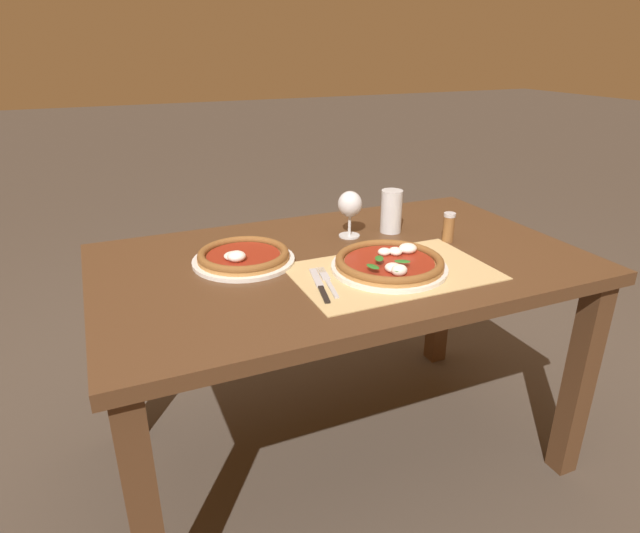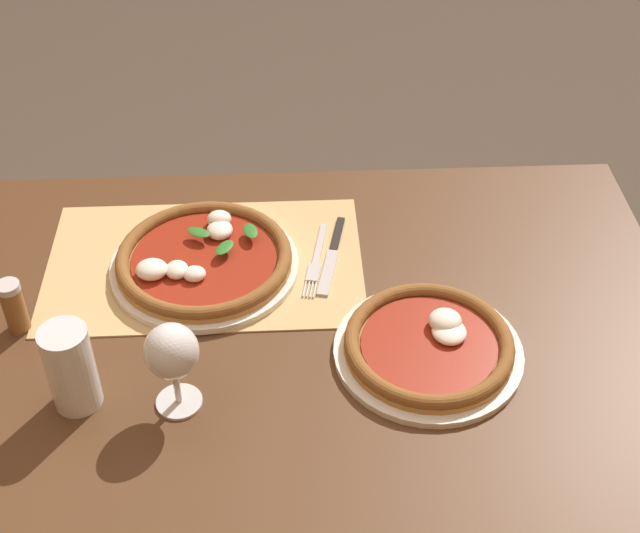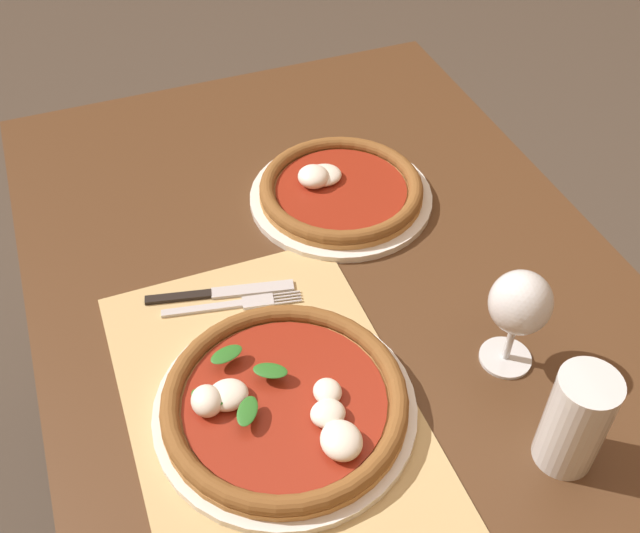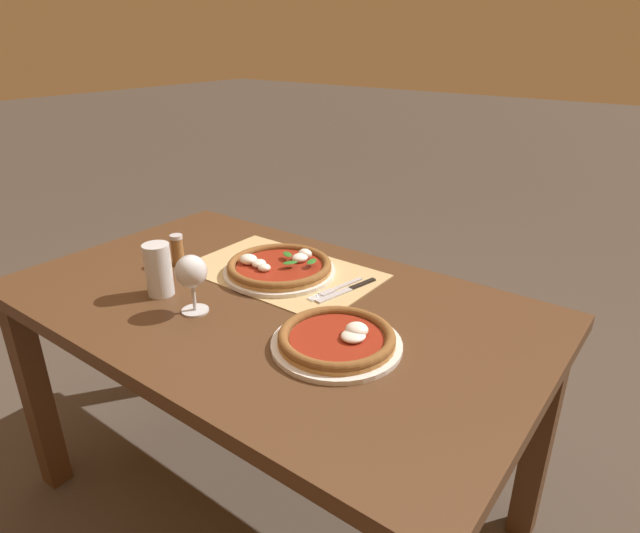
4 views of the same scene
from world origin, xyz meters
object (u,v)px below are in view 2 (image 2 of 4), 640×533
Objects in this scene: pizza_near at (204,260)px; wine_glass at (172,354)px; fork at (316,260)px; pepper_shaker at (14,306)px; pint_glass at (71,369)px; knife at (332,255)px; pizza_far at (429,345)px.

pizza_near is 0.32m from wine_glass.
fork is 2.06× the size of pepper_shaker.
pint_glass is 0.20m from pepper_shaker.
fork is 0.93× the size of knife.
pizza_far is at bearing -168.02° from wine_glass.
pizza_far is at bearing 119.82° from knife.
pepper_shaker is at bearing 16.45° from knife.
pizza_near is 1.66× the size of fork.
wine_glass is 0.40m from fork.
pizza_far is 1.41× the size of knife.
pint_glass is (0.15, -0.01, -0.04)m from wine_glass.
pint_glass is at bearing 39.24° from fork.
wine_glass reaches higher than fork.
knife is (-0.03, -0.01, 0.00)m from fork.
wine_glass is at bearing 55.05° from fork.
pint_glass is 0.51m from knife.
pizza_near is 2.14× the size of wine_glass.
wine_glass is 0.16m from pint_glass.
pint_glass reaches higher than pizza_far.
knife is (-0.25, -0.33, -0.10)m from wine_glass.
pint_glass is at bearing -4.49° from wine_glass.
wine_glass is 1.07× the size of pint_glass.
knife is 2.20× the size of pepper_shaker.
pizza_far is 1.51× the size of fork.
pizza_near reaches higher than knife.
knife is 0.55m from pepper_shaker.
pizza_near is at bearing -120.70° from pint_glass.
fork is at bearing 20.52° from knife.
pepper_shaker is (0.29, 0.13, 0.03)m from pizza_near.
pizza_far is at bearing 172.28° from pepper_shaker.
wine_glass is 0.33m from pepper_shaker.
pint_glass is (0.17, 0.29, 0.05)m from pizza_near.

